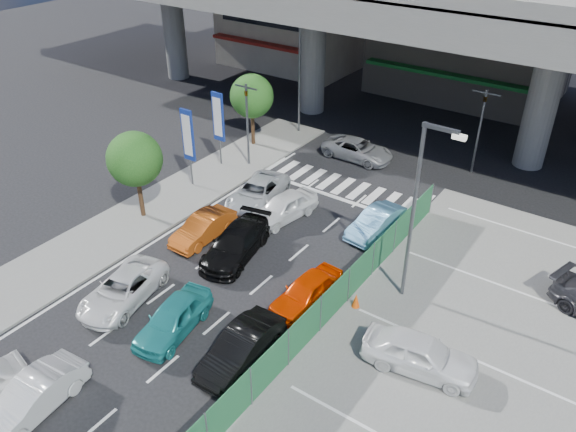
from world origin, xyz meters
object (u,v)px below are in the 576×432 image
Objects in this scene: wagon_silver_front_left at (257,193)px; traffic_light_left at (247,105)px; kei_truck_front_right at (376,222)px; tree_near at (135,159)px; sedan_white_mid_left at (123,289)px; sedan_black_mid at (236,244)px; traffic_light_right at (483,111)px; parked_sedan_white at (420,354)px; taxi_orange_left at (203,228)px; traffic_cone at (356,300)px; signboard_far at (218,119)px; crossing_wagon_silver at (358,150)px; tree_far at (252,96)px; hatch_black_mid_right at (241,348)px; taxi_teal_mid at (173,318)px; hatch_white_back_mid at (32,398)px; street_lamp_left at (302,65)px; street_lamp_right at (419,201)px; sedan_white_front_mid at (284,207)px; taxi_orange_right at (307,292)px; signboard_near at (188,137)px.

traffic_light_left is at bearing 124.53° from wagon_silver_front_left.
kei_truck_front_right is at bearing -0.80° from wagon_silver_front_left.
tree_near is 7.37m from sedan_white_mid_left.
traffic_light_left reaches higher than kei_truck_front_right.
sedan_black_mid is at bearing -55.25° from traffic_light_left.
parked_sedan_white is (3.82, -16.58, -3.16)m from traffic_light_right.
traffic_light_left reaches higher than parked_sedan_white.
traffic_cone is (8.74, -0.22, -0.23)m from taxi_orange_left.
signboard_far is 1.12× the size of parked_sedan_white.
crossing_wagon_silver is (1.86, 12.34, 0.00)m from taxi_orange_left.
sedan_black_mid is at bearing -55.75° from tree_far.
taxi_orange_left is 0.90× the size of parked_sedan_white.
traffic_cone is at bearing 0.42° from tree_near.
traffic_light_left reaches higher than tree_near.
tree_near is 1.17× the size of hatch_black_mid_right.
kei_truck_front_right is (-1.71, -9.33, -3.31)m from traffic_light_right.
taxi_teal_mid is 11.43m from kei_truck_front_right.
tree_far is 1.22× the size of hatch_white_back_mid.
wagon_silver_front_left is at bearing -70.05° from street_lamp_left.
street_lamp_right reaches higher than tree_near.
sedan_white_mid_left is 6.29m from hatch_black_mid_right.
street_lamp_left is at bearing 129.64° from sedan_white_front_mid.
taxi_orange_left is 8.75m from traffic_cone.
taxi_orange_left is (-3.50, 5.60, -0.05)m from taxi_teal_mid.
hatch_black_mid_right is 0.88× the size of wagon_silver_front_left.
kei_truck_front_right is at bearing 109.50° from traffic_cone.
taxi_orange_left is (4.82, -10.19, -2.76)m from tree_far.
crossing_wagon_silver is (5.21, -1.35, -4.14)m from street_lamp_left.
taxi_orange_left is 0.80× the size of sedan_black_mid.
sedan_black_mid is at bearing 128.42° from hatch_black_mid_right.
signboard_far is at bearing -100.31° from street_lamp_left.
traffic_cone is (11.97, -7.91, -3.54)m from traffic_light_left.
tree_near is at bearing 115.16° from hatch_white_back_mid.
hatch_black_mid_right is 10.66m from kei_truck_front_right.
taxi_orange_right is at bearing -95.57° from traffic_light_right.
street_lamp_right reaches higher than wagon_silver_front_left.
taxi_orange_right is at bearing -151.67° from traffic_cone.
signboard_far reaches higher than kei_truck_front_right.
tree_near is at bearing -179.93° from taxi_orange_right.
hatch_white_back_mid is 12.62m from traffic_cone.
signboard_near reaches higher than sedan_white_front_mid.
taxi_teal_mid is 0.87× the size of crossing_wagon_silver.
taxi_orange_right is at bearing 42.48° from taxi_teal_mid.
sedan_white_front_mid is (1.74, 9.33, 0.07)m from sedan_white_mid_left.
taxi_teal_mid is (6.72, -13.28, -3.26)m from traffic_light_left.
signboard_near is at bearing -168.25° from sedan_white_front_mid.
street_lamp_left is at bearing 99.90° from sedan_black_mid.
wagon_silver_front_left is (4.08, 4.62, -2.74)m from tree_near.
signboard_near and signboard_far have the same top height.
traffic_light_right is at bearing 89.12° from taxi_orange_right.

